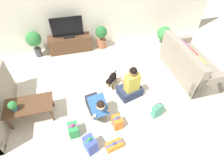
{
  "coord_description": "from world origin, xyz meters",
  "views": [
    {
      "loc": [
        -0.45,
        -2.54,
        3.21
      ],
      "look_at": [
        0.22,
        0.11,
        0.45
      ],
      "focal_mm": 28.0,
      "sensor_mm": 36.0,
      "label": 1
    }
  ],
  "objects_px": {
    "gift_bag_a": "(157,111)",
    "tv": "(67,29)",
    "potted_plant_back_left": "(34,41)",
    "gift_box_c": "(74,130)",
    "potted_plant_back_right": "(101,36)",
    "potted_plant_corner_right": "(163,37)",
    "tabletop_plant": "(13,106)",
    "gift_box_b": "(114,145)",
    "person_sitting": "(131,86)",
    "gift_box_a": "(90,144)",
    "dog": "(112,79)",
    "coffee_table": "(29,106)",
    "tv_console": "(70,44)",
    "gift_box_d": "(117,122)",
    "person_kneeling": "(97,105)",
    "sofa_right": "(189,64)"
  },
  "relations": [
    {
      "from": "gift_box_c",
      "to": "tabletop_plant",
      "type": "distance_m",
      "value": 1.25
    },
    {
      "from": "person_sitting",
      "to": "gift_box_b",
      "type": "bearing_deg",
      "value": 44.0
    },
    {
      "from": "person_kneeling",
      "to": "gift_box_d",
      "type": "xyz_separation_m",
      "value": [
        0.34,
        -0.4,
        -0.17
      ]
    },
    {
      "from": "tabletop_plant",
      "to": "gift_box_c",
      "type": "bearing_deg",
      "value": -27.93
    },
    {
      "from": "potted_plant_back_right",
      "to": "gift_box_d",
      "type": "xyz_separation_m",
      "value": [
        -0.31,
        -2.98,
        -0.25
      ]
    },
    {
      "from": "tv_console",
      "to": "gift_box_a",
      "type": "relative_size",
      "value": 3.07
    },
    {
      "from": "dog",
      "to": "gift_box_d",
      "type": "xyz_separation_m",
      "value": [
        -0.18,
        -1.16,
        -0.1
      ]
    },
    {
      "from": "tv_console",
      "to": "potted_plant_back_left",
      "type": "xyz_separation_m",
      "value": [
        -0.99,
        -0.05,
        0.28
      ]
    },
    {
      "from": "potted_plant_back_left",
      "to": "gift_box_d",
      "type": "bearing_deg",
      "value": -60.75
    },
    {
      "from": "gift_box_b",
      "to": "tv",
      "type": "bearing_deg",
      "value": 98.42
    },
    {
      "from": "coffee_table",
      "to": "gift_box_a",
      "type": "distance_m",
      "value": 1.5
    },
    {
      "from": "dog",
      "to": "gift_bag_a",
      "type": "height_order",
      "value": "dog"
    },
    {
      "from": "gift_box_a",
      "to": "gift_bag_a",
      "type": "bearing_deg",
      "value": 15.03
    },
    {
      "from": "potted_plant_corner_right",
      "to": "gift_box_a",
      "type": "distance_m",
      "value": 3.9
    },
    {
      "from": "potted_plant_back_right",
      "to": "gift_box_a",
      "type": "relative_size",
      "value": 1.71
    },
    {
      "from": "potted_plant_back_right",
      "to": "tabletop_plant",
      "type": "height_order",
      "value": "potted_plant_back_right"
    },
    {
      "from": "coffee_table",
      "to": "potted_plant_back_right",
      "type": "xyz_separation_m",
      "value": [
        1.99,
        2.31,
        0.03
      ]
    },
    {
      "from": "potted_plant_corner_right",
      "to": "dog",
      "type": "relative_size",
      "value": 1.51
    },
    {
      "from": "potted_plant_corner_right",
      "to": "gift_box_c",
      "type": "height_order",
      "value": "potted_plant_corner_right"
    },
    {
      "from": "gift_box_b",
      "to": "gift_box_c",
      "type": "distance_m",
      "value": 0.85
    },
    {
      "from": "coffee_table",
      "to": "gift_box_d",
      "type": "relative_size",
      "value": 2.78
    },
    {
      "from": "person_sitting",
      "to": "tabletop_plant",
      "type": "bearing_deg",
      "value": -11.67
    },
    {
      "from": "potted_plant_back_left",
      "to": "gift_bag_a",
      "type": "distance_m",
      "value": 3.92
    },
    {
      "from": "tv",
      "to": "person_sitting",
      "type": "height_order",
      "value": "tv"
    },
    {
      "from": "potted_plant_back_right",
      "to": "gift_box_b",
      "type": "relative_size",
      "value": 1.98
    },
    {
      "from": "potted_plant_back_right",
      "to": "gift_box_a",
      "type": "distance_m",
      "value": 3.46
    },
    {
      "from": "gift_box_d",
      "to": "gift_box_c",
      "type": "bearing_deg",
      "value": 176.75
    },
    {
      "from": "gift_box_b",
      "to": "gift_bag_a",
      "type": "height_order",
      "value": "gift_bag_a"
    },
    {
      "from": "gift_bag_a",
      "to": "tabletop_plant",
      "type": "relative_size",
      "value": 1.58
    },
    {
      "from": "potted_plant_back_right",
      "to": "coffee_table",
      "type": "bearing_deg",
      "value": -130.8
    },
    {
      "from": "person_kneeling",
      "to": "gift_box_b",
      "type": "relative_size",
      "value": 2.14
    },
    {
      "from": "tv_console",
      "to": "gift_box_d",
      "type": "bearing_deg",
      "value": -77.32
    },
    {
      "from": "gift_box_b",
      "to": "tabletop_plant",
      "type": "height_order",
      "value": "tabletop_plant"
    },
    {
      "from": "gift_bag_a",
      "to": "potted_plant_corner_right",
      "type": "bearing_deg",
      "value": 62.4
    },
    {
      "from": "gift_bag_a",
      "to": "tv",
      "type": "bearing_deg",
      "value": 117.99
    },
    {
      "from": "potted_plant_corner_right",
      "to": "gift_box_c",
      "type": "bearing_deg",
      "value": -141.92
    },
    {
      "from": "dog",
      "to": "coffee_table",
      "type": "bearing_deg",
      "value": -129.38
    },
    {
      "from": "potted_plant_back_right",
      "to": "dog",
      "type": "distance_m",
      "value": 1.83
    },
    {
      "from": "potted_plant_back_right",
      "to": "potted_plant_back_left",
      "type": "distance_m",
      "value": 1.98
    },
    {
      "from": "potted_plant_corner_right",
      "to": "gift_box_b",
      "type": "xyz_separation_m",
      "value": [
        -2.31,
        -2.83,
        -0.37
      ]
    },
    {
      "from": "potted_plant_corner_right",
      "to": "gift_box_b",
      "type": "relative_size",
      "value": 2.08
    },
    {
      "from": "sofa_right",
      "to": "tv_console",
      "type": "bearing_deg",
      "value": 57.7
    },
    {
      "from": "tv_console",
      "to": "person_kneeling",
      "type": "distance_m",
      "value": 2.66
    },
    {
      "from": "potted_plant_back_left",
      "to": "tabletop_plant",
      "type": "height_order",
      "value": "potted_plant_back_left"
    },
    {
      "from": "coffee_table",
      "to": "potted_plant_corner_right",
      "type": "bearing_deg",
      "value": 24.43
    },
    {
      "from": "person_sitting",
      "to": "gift_box_a",
      "type": "height_order",
      "value": "person_sitting"
    },
    {
      "from": "tv_console",
      "to": "gift_box_d",
      "type": "distance_m",
      "value": 3.11
    },
    {
      "from": "potted_plant_back_left",
      "to": "gift_box_a",
      "type": "relative_size",
      "value": 1.9
    },
    {
      "from": "person_kneeling",
      "to": "gift_box_a",
      "type": "distance_m",
      "value": 0.81
    },
    {
      "from": "tv",
      "to": "gift_box_c",
      "type": "xyz_separation_m",
      "value": [
        -0.19,
        -2.98,
        -0.61
      ]
    }
  ]
}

